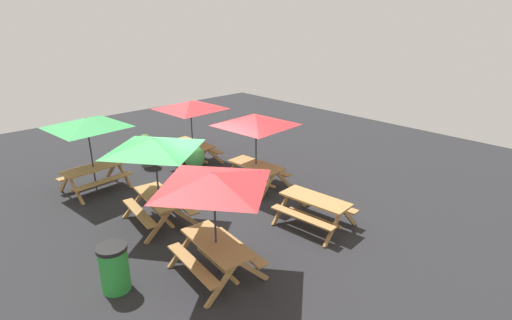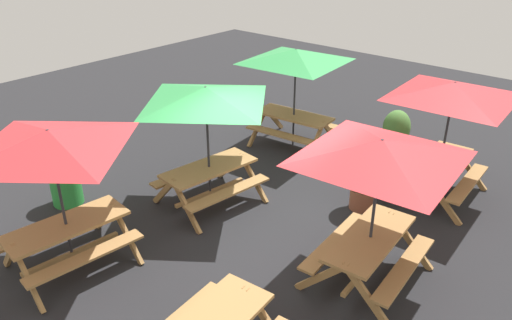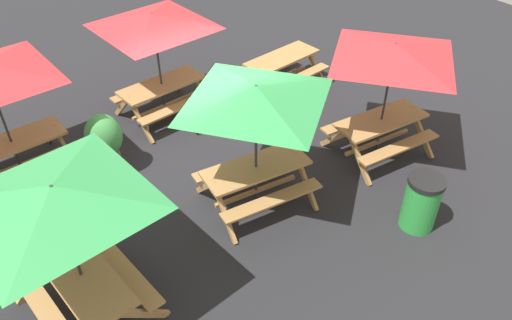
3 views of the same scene
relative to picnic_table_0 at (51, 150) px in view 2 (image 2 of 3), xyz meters
name	(u,v)px [view 2 (image 2 of 3)]	position (x,y,z in m)	size (l,w,h in m)	color
ground_plane	(272,228)	(-2.82, 1.73, -1.99)	(24.00, 24.00, 0.00)	#232326
picnic_table_0	(51,150)	(0.00, 0.00, 0.00)	(2.21, 2.21, 2.34)	#A87A44
picnic_table_1	(206,104)	(-2.74, 0.28, 0.00)	(2.25, 2.25, 2.34)	#A87A44
picnic_table_2	(380,161)	(-2.69, 3.65, 0.00)	(2.82, 2.82, 2.34)	#A87A44
picnic_table_4	(296,63)	(-5.91, -0.13, 0.00)	(2.82, 2.82, 2.34)	#A87A44
picnic_table_5	(452,99)	(-5.79, 3.43, 0.00)	(2.82, 2.82, 2.34)	#A87A44
trash_bin_green	(65,180)	(-0.97, -1.77, -1.49)	(0.59, 0.59, 0.98)	green
potted_plant_0	(396,133)	(-6.71, 2.07, -1.33)	(0.59, 0.59, 1.17)	#59595B
potted_plant_1	(364,175)	(-4.43, 2.56, -1.29)	(0.66, 0.66, 1.22)	#935138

